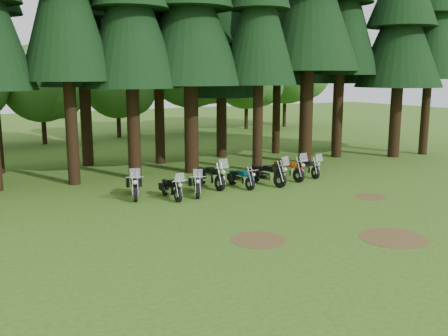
{
  "coord_description": "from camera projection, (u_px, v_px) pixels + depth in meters",
  "views": [
    {
      "loc": [
        -11.54,
        -15.0,
        5.29
      ],
      "look_at": [
        -0.38,
        5.0,
        1.0
      ],
      "focal_mm": 40.0,
      "sensor_mm": 36.0,
      "label": 1
    }
  ],
  "objects": [
    {
      "name": "motorcycle_6",
      "position": [
        288.0,
        170.0,
        25.48
      ],
      "size": [
        0.56,
        2.42,
        1.52
      ],
      "rotation": [
        0.0,
        0.0,
        0.1
      ],
      "color": "black",
      "rests_on": "ground"
    },
    {
      "name": "decid_4",
      "position": [
        121.0,
        86.0,
        41.93
      ],
      "size": [
        5.93,
        5.76,
        7.41
      ],
      "color": "black",
      "rests_on": "ground"
    },
    {
      "name": "motorcycle_4",
      "position": [
        241.0,
        179.0,
        23.71
      ],
      "size": [
        0.36,
        2.04,
        0.83
      ],
      "rotation": [
        0.0,
        0.0,
        0.09
      ],
      "color": "black",
      "rests_on": "ground"
    },
    {
      "name": "motorcycle_3",
      "position": [
        210.0,
        177.0,
        23.69
      ],
      "size": [
        0.53,
        2.45,
        1.54
      ],
      "rotation": [
        0.0,
        0.0,
        0.07
      ],
      "color": "black",
      "rests_on": "ground"
    },
    {
      "name": "motorcycle_1",
      "position": [
        171.0,
        189.0,
        21.57
      ],
      "size": [
        0.38,
        2.04,
        1.29
      ],
      "rotation": [
        0.0,
        0.0,
        -0.0
      ],
      "color": "black",
      "rests_on": "ground"
    },
    {
      "name": "decid_6",
      "position": [
        250.0,
        76.0,
        48.72
      ],
      "size": [
        7.06,
        6.86,
        8.82
      ],
      "color": "black",
      "rests_on": "ground"
    },
    {
      "name": "motorcycle_2",
      "position": [
        196.0,
        185.0,
        22.27
      ],
      "size": [
        1.05,
        2.1,
        1.36
      ],
      "rotation": [
        0.0,
        0.0,
        -0.38
      ],
      "color": "black",
      "rests_on": "ground"
    },
    {
      "name": "pine_front_9",
      "position": [
        402.0,
        6.0,
        31.02
      ],
      "size": [
        5.44,
        5.44,
        15.89
      ],
      "color": "black",
      "rests_on": "ground"
    },
    {
      "name": "ground",
      "position": [
        295.0,
        213.0,
        19.38
      ],
      "size": [
        120.0,
        120.0,
        0.0
      ],
      "primitive_type": "plane",
      "color": "#2F5716",
      "rests_on": "ground"
    },
    {
      "name": "pine_back_4",
      "position": [
        221.0,
        27.0,
        31.17
      ],
      "size": [
        4.94,
        4.94,
        13.78
      ],
      "color": "black",
      "rests_on": "ground"
    },
    {
      "name": "decid_5",
      "position": [
        196.0,
        64.0,
        44.28
      ],
      "size": [
        8.45,
        8.21,
        10.56
      ],
      "color": "black",
      "rests_on": "ground"
    },
    {
      "name": "dirt_patch_1",
      "position": [
        370.0,
        197.0,
        21.96
      ],
      "size": [
        1.4,
        1.4,
        0.01
      ],
      "primitive_type": "cylinder",
      "color": "#4C3D1E",
      "rests_on": "ground"
    },
    {
      "name": "decid_7",
      "position": [
        290.0,
        65.0,
        50.58
      ],
      "size": [
        8.44,
        8.2,
        10.55
      ],
      "color": "black",
      "rests_on": "ground"
    },
    {
      "name": "pine_back_5",
      "position": [
        278.0,
        5.0,
        32.48
      ],
      "size": [
        3.94,
        3.94,
        16.33
      ],
      "color": "black",
      "rests_on": "ground"
    },
    {
      "name": "decid_3",
      "position": [
        45.0,
        85.0,
        37.86
      ],
      "size": [
        6.12,
        5.95,
        7.65
      ],
      "color": "black",
      "rests_on": "ground"
    },
    {
      "name": "motorcycle_0",
      "position": [
        135.0,
        186.0,
        21.81
      ],
      "size": [
        0.97,
        2.34,
        1.49
      ],
      "rotation": [
        0.0,
        0.0,
        -0.3
      ],
      "color": "black",
      "rests_on": "ground"
    },
    {
      "name": "dirt_patch_2",
      "position": [
        393.0,
        238.0,
        16.42
      ],
      "size": [
        2.2,
        2.2,
        0.01
      ],
      "primitive_type": "cylinder",
      "color": "#4C3D1E",
      "rests_on": "ground"
    },
    {
      "name": "pine_back_6",
      "position": [
        341.0,
        8.0,
        34.93
      ],
      "size": [
        4.59,
        4.59,
        16.58
      ],
      "color": "black",
      "rests_on": "ground"
    },
    {
      "name": "motorcycle_7",
      "position": [
        308.0,
        168.0,
        26.34
      ],
      "size": [
        0.48,
        2.13,
        1.34
      ],
      "rotation": [
        0.0,
        0.0,
        -0.09
      ],
      "color": "black",
      "rests_on": "ground"
    },
    {
      "name": "dirt_patch_0",
      "position": [
        258.0,
        240.0,
        16.22
      ],
      "size": [
        1.8,
        1.8,
        0.01
      ],
      "primitive_type": "cylinder",
      "color": "#4C3D1E",
      "rests_on": "ground"
    },
    {
      "name": "motorcycle_5",
      "position": [
        267.0,
        175.0,
        24.25
      ],
      "size": [
        0.87,
        2.43,
        1.54
      ],
      "rotation": [
        0.0,
        0.0,
        0.24
      ],
      "color": "black",
      "rests_on": "ground"
    }
  ]
}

